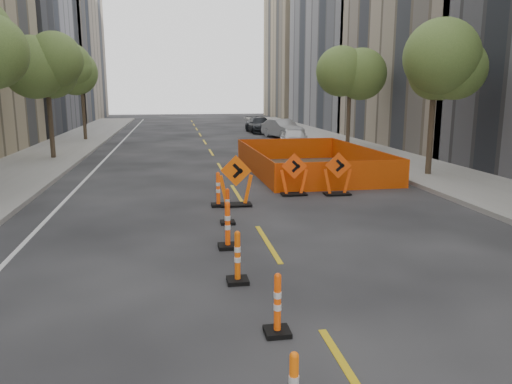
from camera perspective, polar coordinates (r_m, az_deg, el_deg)
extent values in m
plane|color=black|center=(8.45, 6.55, -13.90)|extent=(140.00, 140.00, 0.00)
cube|color=gray|center=(22.59, 20.37, 1.83)|extent=(4.00, 90.00, 0.15)
cube|color=gray|center=(64.96, -23.54, 16.32)|extent=(12.00, 20.00, 20.00)
cube|color=gray|center=(36.70, 23.08, 16.00)|extent=(12.00, 16.00, 14.00)
cube|color=gray|center=(51.63, 13.16, 18.41)|extent=(12.00, 18.00, 20.00)
cube|color=tan|center=(68.79, 7.06, 15.18)|extent=(12.00, 14.00, 16.00)
cylinder|color=#382B1E|center=(28.10, -22.35, 6.56)|extent=(0.24, 0.24, 3.15)
sphere|color=#42642A|center=(28.04, -22.82, 12.62)|extent=(2.80, 2.80, 2.80)
cylinder|color=#382B1E|center=(37.89, -19.04, 7.88)|extent=(0.24, 0.24, 3.15)
sphere|color=#42642A|center=(37.85, -19.34, 12.37)|extent=(2.80, 2.80, 2.80)
cylinder|color=#382B1E|center=(22.11, 19.28, 5.64)|extent=(0.24, 0.24, 3.15)
sphere|color=#42642A|center=(22.04, 19.81, 13.35)|extent=(2.80, 2.80, 2.80)
cylinder|color=#382B1E|center=(31.23, 10.49, 7.65)|extent=(0.24, 0.24, 3.15)
sphere|color=#42642A|center=(31.18, 10.70, 13.11)|extent=(2.80, 2.80, 2.80)
imported|color=silver|center=(30.82, 4.37, 6.06)|extent=(2.12, 4.08, 1.33)
imported|color=#939498|center=(38.34, 3.04, 7.24)|extent=(2.70, 4.58, 1.43)
imported|color=black|center=(43.12, 0.39, 7.68)|extent=(2.11, 4.68, 1.33)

